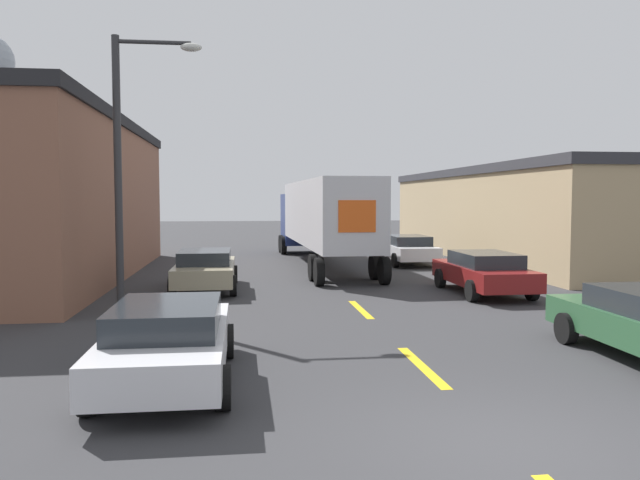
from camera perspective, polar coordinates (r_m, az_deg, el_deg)
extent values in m
plane|color=#333335|center=(8.29, 17.05, -17.79)|extent=(160.00, 160.00, 0.00)
cube|color=gold|center=(11.63, 9.31, -11.32)|extent=(0.20, 2.80, 0.01)
cube|color=gold|center=(17.22, 3.73, -6.34)|extent=(0.20, 2.80, 0.01)
cube|color=tan|center=(35.15, 22.48, 1.95)|extent=(13.20, 22.44, 4.18)
cube|color=#333338|center=(35.16, 22.57, 5.68)|extent=(13.40, 22.64, 0.40)
cube|color=navy|center=(35.04, -1.59, 1.92)|extent=(2.31, 3.05, 2.80)
cube|color=silver|center=(27.08, 0.58, 2.54)|extent=(2.72, 12.54, 2.70)
cube|color=#E55619|center=(20.94, 3.41, 2.18)|extent=(1.29, 0.07, 1.08)
cylinder|color=black|center=(35.64, 0.20, -0.30)|extent=(0.31, 1.00, 1.00)
cylinder|color=black|center=(35.35, -3.54, -0.35)|extent=(0.31, 1.00, 1.00)
cylinder|color=black|center=(34.47, 0.51, -0.44)|extent=(0.31, 1.00, 1.00)
cylinder|color=black|center=(34.16, -3.36, -0.49)|extent=(0.31, 1.00, 1.00)
cylinder|color=black|center=(23.49, 5.02, -2.42)|extent=(0.31, 1.00, 1.00)
cylinder|color=black|center=(23.04, -0.63, -2.53)|extent=(0.31, 1.00, 1.00)
cylinder|color=black|center=(22.15, 5.90, -2.80)|extent=(0.31, 1.00, 1.00)
cylinder|color=black|center=(21.67, -0.09, -2.93)|extent=(0.31, 1.00, 1.00)
cylinder|color=black|center=(14.11, 21.59, -7.52)|extent=(0.22, 0.65, 0.65)
cube|color=silver|center=(10.67, -13.70, -9.36)|extent=(1.87, 4.76, 0.58)
cube|color=#23282D|center=(10.43, -13.83, -6.84)|extent=(1.64, 2.47, 0.43)
cylinder|color=black|center=(12.11, -8.43, -9.14)|extent=(0.22, 0.65, 0.65)
cylinder|color=black|center=(12.30, -17.27, -9.07)|extent=(0.22, 0.65, 0.65)
cylinder|color=black|center=(9.26, -8.84, -13.20)|extent=(0.22, 0.65, 0.65)
cylinder|color=black|center=(9.50, -20.46, -12.95)|extent=(0.22, 0.65, 0.65)
cube|color=silver|center=(29.32, 7.97, -0.99)|extent=(1.87, 4.76, 0.58)
cube|color=#23282D|center=(29.14, 8.06, -0.02)|extent=(1.64, 2.47, 0.43)
cylinder|color=black|center=(31.01, 8.92, -1.28)|extent=(0.22, 0.65, 0.65)
cylinder|color=black|center=(30.55, 5.56, -1.32)|extent=(0.22, 0.65, 0.65)
cylinder|color=black|center=(28.20, 10.58, -1.79)|extent=(0.22, 0.65, 0.65)
cylinder|color=black|center=(27.69, 6.90, -1.86)|extent=(0.22, 0.65, 0.65)
cube|color=maroon|center=(20.60, 14.69, -3.07)|extent=(1.87, 4.76, 0.58)
cube|color=#23282D|center=(20.41, 14.86, -1.71)|extent=(1.64, 2.47, 0.43)
cylinder|color=black|center=(22.34, 15.50, -3.31)|extent=(0.22, 0.65, 0.65)
cylinder|color=black|center=(21.69, 10.93, -3.45)|extent=(0.22, 0.65, 0.65)
cylinder|color=black|center=(19.67, 18.81, -4.32)|extent=(0.22, 0.65, 0.65)
cylinder|color=black|center=(18.94, 13.71, -4.53)|extent=(0.22, 0.65, 0.65)
cube|color=tan|center=(21.10, -10.43, -2.85)|extent=(1.87, 4.76, 0.58)
cube|color=#23282D|center=(20.90, -10.47, -1.52)|extent=(1.64, 2.47, 0.43)
cylinder|color=black|center=(22.56, -7.84, -3.14)|extent=(0.22, 0.65, 0.65)
cylinder|color=black|center=(22.66, -12.57, -3.16)|extent=(0.22, 0.65, 0.65)
cylinder|color=black|center=(19.64, -7.94, -4.17)|extent=(0.22, 0.65, 0.65)
cylinder|color=black|center=(19.75, -13.38, -4.19)|extent=(0.22, 0.65, 0.65)
cylinder|color=#47474C|center=(67.27, -26.60, 6.70)|extent=(0.28, 0.28, 13.88)
cylinder|color=#2D2D30|center=(17.19, -17.98, 5.57)|extent=(0.20, 0.20, 7.24)
cylinder|color=#2D2D30|center=(17.51, -14.99, 17.07)|extent=(1.92, 0.11, 0.11)
ellipsoid|color=silver|center=(17.39, -11.70, 16.87)|extent=(0.56, 0.32, 0.22)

